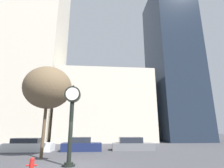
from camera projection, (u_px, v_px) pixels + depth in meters
name	position (u px, v px, depth m)	size (l,w,h in m)	color
ground_plane	(70.00, 167.00, 9.93)	(200.00, 200.00, 0.00)	#424247
building_tall_tower	(33.00, 44.00, 37.10)	(12.27, 12.00, 39.79)	beige
building_storefront_row	(105.00, 108.00, 34.96)	(17.30, 12.00, 12.95)	beige
building_glass_modern	(171.00, 62.00, 38.90)	(8.56, 12.00, 33.59)	#1E2838
street_clock	(72.00, 112.00, 10.85)	(0.99, 0.75, 4.84)	black
car_white	(28.00, 146.00, 17.36)	(4.80, 1.97, 1.28)	silver
car_navy	(81.00, 145.00, 17.80)	(3.99, 1.96, 1.35)	#19234C
car_grey	(132.00, 145.00, 18.50)	(4.42, 2.15, 1.32)	slate
fire_hydrant_near	(32.00, 164.00, 8.85)	(0.51, 0.22, 0.67)	red
bare_tree	(48.00, 88.00, 14.33)	(3.83, 3.83, 7.13)	brown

